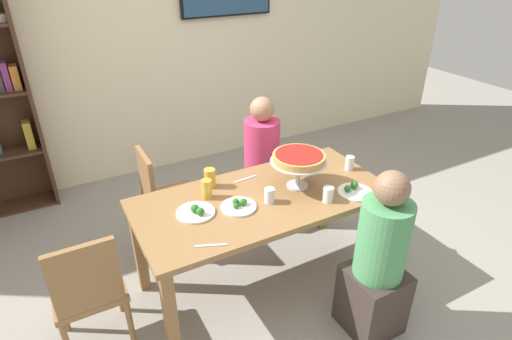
# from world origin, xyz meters

# --- Properties ---
(ground_plane) EXTENTS (12.00, 12.00, 0.00)m
(ground_plane) POSITION_xyz_m (0.00, 0.00, 0.00)
(ground_plane) COLOR gray
(rear_partition) EXTENTS (8.00, 0.12, 2.80)m
(rear_partition) POSITION_xyz_m (0.00, 2.20, 1.40)
(rear_partition) COLOR beige
(rear_partition) RESTS_ON ground_plane
(dining_table) EXTENTS (1.70, 0.81, 0.74)m
(dining_table) POSITION_xyz_m (0.00, 0.00, 0.65)
(dining_table) COLOR olive
(dining_table) RESTS_ON ground_plane
(diner_near_right) EXTENTS (0.34, 0.34, 1.15)m
(diner_near_right) POSITION_xyz_m (0.41, -0.69, 0.49)
(diner_near_right) COLOR #382D28
(diner_near_right) RESTS_ON ground_plane
(diner_far_right) EXTENTS (0.34, 0.34, 1.15)m
(diner_far_right) POSITION_xyz_m (0.39, 0.72, 0.49)
(diner_far_right) COLOR #382D28
(diner_far_right) RESTS_ON ground_plane
(chair_head_west) EXTENTS (0.40, 0.40, 0.87)m
(chair_head_west) POSITION_xyz_m (-1.17, -0.05, 0.49)
(chair_head_west) COLOR olive
(chair_head_west) RESTS_ON ground_plane
(chair_far_left) EXTENTS (0.40, 0.40, 0.87)m
(chair_far_left) POSITION_xyz_m (-0.48, 0.73, 0.49)
(chair_far_left) COLOR olive
(chair_far_left) RESTS_ON ground_plane
(deep_dish_pizza_stand) EXTENTS (0.38, 0.38, 0.25)m
(deep_dish_pizza_stand) POSITION_xyz_m (0.27, 0.00, 0.95)
(deep_dish_pizza_stand) COLOR silver
(deep_dish_pizza_stand) RESTS_ON dining_table
(salad_plate_near_diner) EXTENTS (0.24, 0.24, 0.07)m
(salad_plate_near_diner) POSITION_xyz_m (-0.47, 0.02, 0.76)
(salad_plate_near_diner) COLOR white
(salad_plate_near_diner) RESTS_ON dining_table
(salad_plate_far_diner) EXTENTS (0.23, 0.23, 0.06)m
(salad_plate_far_diner) POSITION_xyz_m (-0.20, -0.05, 0.76)
(salad_plate_far_diner) COLOR white
(salad_plate_far_diner) RESTS_ON dining_table
(salad_plate_spare) EXTENTS (0.23, 0.23, 0.07)m
(salad_plate_spare) POSITION_xyz_m (0.56, -0.25, 0.75)
(salad_plate_spare) COLOR white
(salad_plate_spare) RESTS_ON dining_table
(beer_glass_amber_tall) EXTENTS (0.08, 0.08, 0.13)m
(beer_glass_amber_tall) POSITION_xyz_m (-0.26, 0.28, 0.81)
(beer_glass_amber_tall) COLOR gold
(beer_glass_amber_tall) RESTS_ON dining_table
(beer_glass_amber_short) EXTENTS (0.07, 0.07, 0.13)m
(beer_glass_amber_short) POSITION_xyz_m (-0.33, 0.16, 0.81)
(beer_glass_amber_short) COLOR gold
(beer_glass_amber_short) RESTS_ON dining_table
(water_glass_clear_near) EXTENTS (0.07, 0.07, 0.10)m
(water_glass_clear_near) POSITION_xyz_m (0.34, -0.25, 0.79)
(water_glass_clear_near) COLOR white
(water_glass_clear_near) RESTS_ON dining_table
(water_glass_clear_far) EXTENTS (0.07, 0.07, 0.10)m
(water_glass_clear_far) POSITION_xyz_m (-0.00, -0.08, 0.79)
(water_glass_clear_far) COLOR white
(water_glass_clear_far) RESTS_ON dining_table
(water_glass_clear_spare) EXTENTS (0.06, 0.06, 0.10)m
(water_glass_clear_spare) POSITION_xyz_m (0.75, 0.02, 0.79)
(water_glass_clear_spare) COLOR white
(water_glass_clear_spare) RESTS_ON dining_table
(cutlery_fork_near) EXTENTS (0.17, 0.08, 0.00)m
(cutlery_fork_near) POSITION_xyz_m (0.61, 0.27, 0.74)
(cutlery_fork_near) COLOR silver
(cutlery_fork_near) RESTS_ON dining_table
(cutlery_knife_near) EXTENTS (0.18, 0.03, 0.00)m
(cutlery_knife_near) POSITION_xyz_m (-0.00, 0.26, 0.74)
(cutlery_knife_near) COLOR silver
(cutlery_knife_near) RESTS_ON dining_table
(cutlery_fork_far) EXTENTS (0.17, 0.08, 0.00)m
(cutlery_fork_far) POSITION_xyz_m (-0.51, -0.32, 0.74)
(cutlery_fork_far) COLOR silver
(cutlery_fork_far) RESTS_ON dining_table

